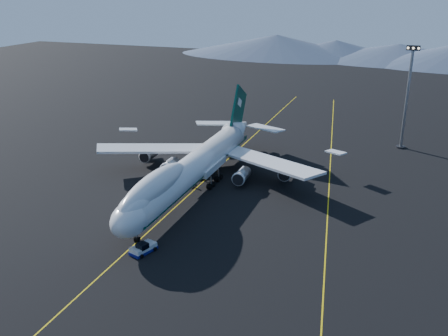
% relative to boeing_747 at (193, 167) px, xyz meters
% --- Properties ---
extents(ground, '(500.00, 500.00, 0.00)m').
position_rel_boeing_747_xyz_m(ground, '(-0.00, -0.03, -5.81)').
color(ground, black).
rests_on(ground, ground).
extents(taxiway_line_main, '(0.25, 220.00, 0.01)m').
position_rel_boeing_747_xyz_m(taxiway_line_main, '(-0.00, -0.03, -5.80)').
color(taxiway_line_main, gold).
rests_on(taxiway_line_main, ground).
extents(taxiway_line_side, '(28.08, 198.09, 0.01)m').
position_rel_boeing_747_xyz_m(taxiway_line_side, '(30.00, 9.97, -5.80)').
color(taxiway_line_side, gold).
rests_on(taxiway_line_side, ground).
extents(boeing_747, '(59.62, 72.43, 19.37)m').
position_rel_boeing_747_xyz_m(boeing_747, '(0.00, 0.00, 0.00)').
color(boeing_747, silver).
rests_on(boeing_747, ground).
extents(pushback_tug, '(3.98, 5.53, 2.18)m').
position_rel_boeing_747_xyz_m(pushback_tug, '(3.00, -29.53, -5.13)').
color(pushback_tug, silver).
rests_on(pushback_tug, ground).
extents(floodlight_mast, '(3.66, 2.75, 29.63)m').
position_rel_boeing_747_xyz_m(floodlight_mast, '(44.49, 51.16, 9.20)').
color(floodlight_mast, black).
rests_on(floodlight_mast, ground).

